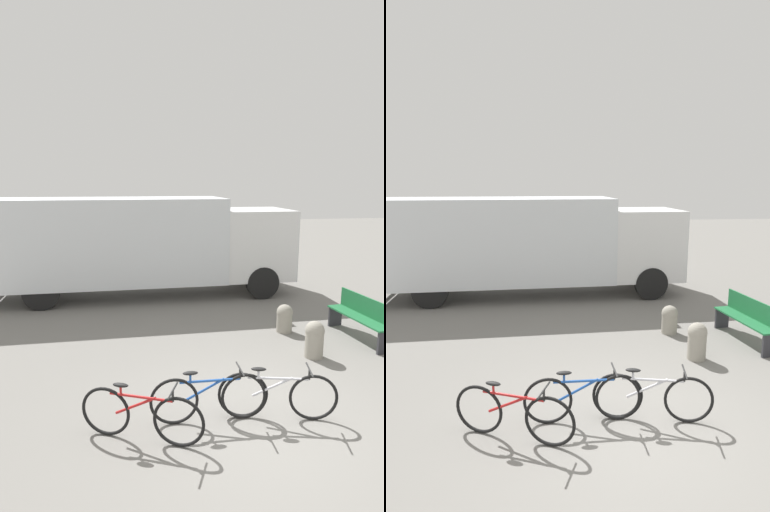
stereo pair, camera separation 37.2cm
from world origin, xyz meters
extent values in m
plane|color=slate|center=(0.00, 0.00, 0.00)|extent=(60.00, 60.00, 0.00)
cube|color=silver|center=(-2.38, 6.91, 1.71)|extent=(6.75, 2.45, 2.47)
cube|color=silver|center=(2.02, 7.02, 1.53)|extent=(2.16, 2.24, 2.10)
cylinder|color=black|center=(1.99, 8.00, 0.48)|extent=(0.97, 0.30, 0.96)
cylinder|color=black|center=(2.04, 6.04, 0.48)|extent=(0.97, 0.30, 0.96)
cylinder|color=black|center=(-4.25, 7.85, 0.48)|extent=(0.97, 0.30, 0.96)
cylinder|color=black|center=(-4.20, 5.88, 0.48)|extent=(0.97, 0.30, 0.96)
cube|color=#1E6638|center=(3.15, 2.74, 0.50)|extent=(0.60, 1.80, 0.04)
cube|color=#1E6638|center=(3.34, 2.76, 0.71)|extent=(0.24, 1.76, 0.46)
cube|color=#2D2D33|center=(3.25, 1.92, 0.24)|extent=(0.34, 0.09, 0.48)
cube|color=#2D2D33|center=(3.06, 3.57, 0.24)|extent=(0.34, 0.09, 0.48)
torus|color=black|center=(-2.13, 0.06, 0.35)|extent=(0.67, 0.31, 0.71)
torus|color=black|center=(-1.17, -0.32, 0.35)|extent=(0.67, 0.31, 0.71)
cylinder|color=red|center=(-1.65, -0.13, 0.63)|extent=(0.82, 0.36, 0.04)
cylinder|color=red|center=(-1.72, -0.10, 0.50)|extent=(0.55, 0.25, 0.33)
cylinder|color=red|center=(-1.91, -0.02, 0.69)|extent=(0.03, 0.03, 0.12)
ellipsoid|color=black|center=(-1.91, -0.02, 0.77)|extent=(0.24, 0.17, 0.05)
cylinder|color=black|center=(-1.24, -0.29, 0.71)|extent=(0.03, 0.03, 0.15)
cylinder|color=black|center=(-1.24, -0.29, 0.78)|extent=(0.19, 0.42, 0.02)
torus|color=black|center=(-1.18, 0.17, 0.35)|extent=(0.71, 0.05, 0.71)
torus|color=black|center=(-0.15, 0.17, 0.35)|extent=(0.71, 0.05, 0.71)
cylinder|color=#1E4C9E|center=(-0.67, 0.17, 0.63)|extent=(0.88, 0.04, 0.04)
cylinder|color=#1E4C9E|center=(-0.74, 0.17, 0.50)|extent=(0.58, 0.04, 0.33)
cylinder|color=#1E4C9E|center=(-0.95, 0.17, 0.69)|extent=(0.03, 0.03, 0.12)
ellipsoid|color=black|center=(-0.95, 0.17, 0.77)|extent=(0.22, 0.09, 0.05)
cylinder|color=black|center=(-0.23, 0.17, 0.71)|extent=(0.03, 0.03, 0.15)
cylinder|color=black|center=(-0.23, 0.17, 0.78)|extent=(0.03, 0.44, 0.02)
torus|color=black|center=(-0.18, 0.20, 0.35)|extent=(0.70, 0.19, 0.71)
torus|color=black|center=(0.82, -0.02, 0.35)|extent=(0.70, 0.19, 0.71)
cylinder|color=silver|center=(0.32, 0.09, 0.63)|extent=(0.86, 0.22, 0.04)
cylinder|color=silver|center=(0.24, 0.11, 0.50)|extent=(0.58, 0.16, 0.33)
cylinder|color=silver|center=(0.04, 0.15, 0.69)|extent=(0.03, 0.03, 0.12)
ellipsoid|color=black|center=(0.04, 0.15, 0.77)|extent=(0.23, 0.13, 0.05)
cylinder|color=black|center=(0.75, 0.00, 0.71)|extent=(0.03, 0.03, 0.15)
cylinder|color=black|center=(0.75, 0.00, 0.78)|extent=(0.12, 0.44, 0.02)
cylinder|color=gray|center=(1.78, 1.99, 0.28)|extent=(0.36, 0.36, 0.55)
sphere|color=gray|center=(1.78, 1.99, 0.55)|extent=(0.37, 0.37, 0.37)
cylinder|color=gray|center=(1.70, 3.37, 0.23)|extent=(0.35, 0.35, 0.46)
sphere|color=gray|center=(1.70, 3.37, 0.46)|extent=(0.37, 0.37, 0.37)
camera|label=1|loc=(-1.68, -4.99, 3.42)|focal=28.00mm
camera|label=2|loc=(-1.32, -5.03, 3.42)|focal=28.00mm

